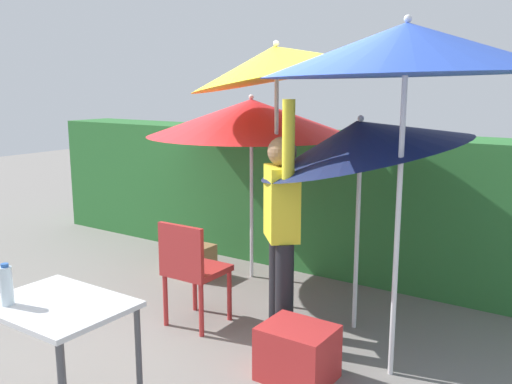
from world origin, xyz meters
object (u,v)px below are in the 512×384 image
Objects in this scene: umbrella_rainbow at (360,139)px; umbrella_yellow at (406,49)px; crate_cardboard at (192,260)px; person_vendor at (281,224)px; folding_table at (58,319)px; cooler_box at (297,353)px; umbrella_orange at (276,63)px; chair_plastic at (192,267)px; umbrella_navy at (251,118)px; bottle_water at (6,285)px.

umbrella_rainbow is 0.81× the size of umbrella_yellow.
umbrella_yellow is at bearing -45.75° from umbrella_rainbow.
umbrella_rainbow reaches higher than crate_cardboard.
folding_table is (-0.44, -1.69, -0.26)m from person_vendor.
folding_table is at bearing -124.79° from cooler_box.
umbrella_rainbow is at bearing -3.16° from umbrella_orange.
umbrella_yellow reaches higher than crate_cardboard.
folding_table is at bearing -111.35° from umbrella_rainbow.
umbrella_orange reaches higher than cooler_box.
person_vendor is 2.11× the size of chair_plastic.
umbrella_navy is 1.63m from person_vendor.
folding_table is 0.34m from bottle_water.
umbrella_orange is at bearing 88.56° from folding_table.
bottle_water is (0.36, -2.92, -0.77)m from umbrella_navy.
bottle_water is at bearing -139.75° from folding_table.
crate_cardboard is (-0.81, 0.95, -0.34)m from chair_plastic.
umbrella_yellow reaches higher than umbrella_rainbow.
crate_cardboard is (-1.96, 0.26, -1.40)m from umbrella_rainbow.
umbrella_orange is at bearing 83.86° from bottle_water.
umbrella_rainbow reaches higher than umbrella_navy.
crate_cardboard is 2.72m from folding_table.
umbrella_yellow is (0.51, -0.53, 0.63)m from umbrella_rainbow.
umbrella_orange reaches higher than crate_cardboard.
crate_cardboard is (-1.55, 0.74, -0.77)m from person_vendor.
umbrella_rainbow is at bearing 65.85° from bottle_water.
umbrella_yellow is at bearing 39.34° from cooler_box.
folding_table is at bearing -78.94° from chair_plastic.
umbrella_navy is 8.67× the size of bottle_water.
chair_plastic is 1.11× the size of folding_table.
umbrella_rainbow reaches higher than chair_plastic.
crate_cardboard is at bearing -149.94° from umbrella_navy.
umbrella_yellow is 4.99× the size of cooler_box.
person_vendor is at bearing 177.45° from umbrella_yellow.
chair_plastic is 3.71× the size of bottle_water.
person_vendor reaches higher than chair_plastic.
umbrella_orange is 2.72m from bottle_water.
cooler_box is at bearing -50.90° from umbrella_orange.
crate_cardboard is (-0.54, -0.31, -1.49)m from umbrella_navy.
umbrella_navy reaches higher than folding_table.
chair_plastic is 1.30m from crate_cardboard.
chair_plastic reaches higher than crate_cardboard.
crate_cardboard is at bearing 169.62° from umbrella_orange.
umbrella_orange is 1.39m from person_vendor.
umbrella_yellow is 2.63m from folding_table.
umbrella_yellow is 10.01× the size of bottle_water.
umbrella_orange is at bearing 129.10° from cooler_box.
umbrella_orange is 5.87× the size of crate_cardboard.
umbrella_rainbow is at bearing 49.98° from person_vendor.
person_vendor reaches higher than bottle_water.
person_vendor is at bearing 15.66° from chair_plastic.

